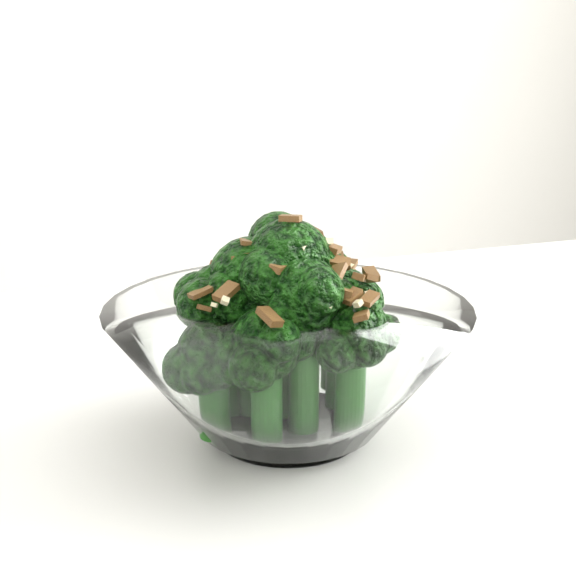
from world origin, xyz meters
name	(u,v)px	position (x,y,z in m)	size (l,w,h in m)	color
broccoli_dish	(287,353)	(0.06, 0.18, 0.80)	(0.20, 0.20, 0.12)	white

